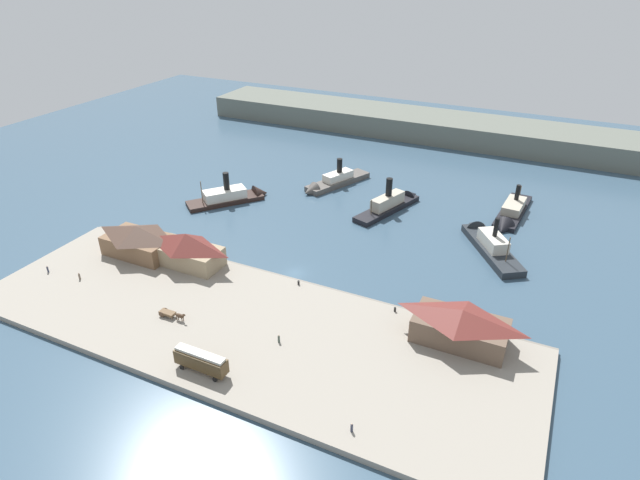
{
  "coord_description": "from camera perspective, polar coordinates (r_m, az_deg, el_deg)",
  "views": [
    {
      "loc": [
        47.75,
        -87.14,
        63.37
      ],
      "look_at": [
        -0.02,
        12.94,
        2.0
      ],
      "focal_mm": 29.51,
      "sensor_mm": 36.0,
      "label": 1
    }
  ],
  "objects": [
    {
      "name": "ground_plane",
      "position": [
        117.85,
        -2.71,
        -3.6
      ],
      "size": [
        320.0,
        320.0,
        0.0
      ],
      "primitive_type": "plane",
      "color": "#385166"
    },
    {
      "name": "quay_promenade",
      "position": [
        102.29,
        -8.57,
        -9.28
      ],
      "size": [
        110.0,
        36.0,
        1.2
      ],
      "primitive_type": "cube",
      "color": "gray",
      "rests_on": "ground"
    },
    {
      "name": "seawall_edge",
      "position": [
        114.94,
        -3.56,
        -4.26
      ],
      "size": [
        110.0,
        0.8,
        1.0
      ],
      "primitive_type": "cube",
      "color": "slate",
      "rests_on": "ground"
    },
    {
      "name": "ferry_shed_customs_shed",
      "position": [
        128.04,
        -19.07,
        0.03
      ],
      "size": [
        16.06,
        9.42,
        7.17
      ],
      "color": "brown",
      "rests_on": "quay_promenade"
    },
    {
      "name": "ferry_shed_central_terminal",
      "position": [
        120.46,
        -14.2,
        -0.93
      ],
      "size": [
        15.76,
        7.84,
        7.72
      ],
      "color": "#998466",
      "rests_on": "quay_promenade"
    },
    {
      "name": "ferry_shed_east_terminal",
      "position": [
        98.23,
        15.0,
        -8.93
      ],
      "size": [
        16.81,
        8.97,
        6.8
      ],
      "color": "brown",
      "rests_on": "quay_promenade"
    },
    {
      "name": "street_tram",
      "position": [
        91.75,
        -12.79,
        -12.61
      ],
      "size": [
        9.61,
        2.46,
        4.01
      ],
      "color": "#4C381E",
      "rests_on": "quay_promenade"
    },
    {
      "name": "horse_cart",
      "position": [
        105.76,
        -15.79,
        -7.71
      ],
      "size": [
        6.02,
        1.56,
        1.87
      ],
      "color": "brown",
      "rests_on": "quay_promenade"
    },
    {
      "name": "pedestrian_by_tram",
      "position": [
        96.6,
        -4.49,
        -10.63
      ],
      "size": [
        0.4,
        0.4,
        1.63
      ],
      "color": "#3D4C42",
      "rests_on": "quay_promenade"
    },
    {
      "name": "pedestrian_standing_center",
      "position": [
        81.98,
        3.46,
        -19.66
      ],
      "size": [
        0.39,
        0.39,
        1.6
      ],
      "color": "#33384C",
      "rests_on": "quay_promenade"
    },
    {
      "name": "pedestrian_near_east_shed",
      "position": [
        130.01,
        -27.43,
        -2.84
      ],
      "size": [
        0.39,
        0.39,
        1.58
      ],
      "color": "#33384C",
      "rests_on": "quay_promenade"
    },
    {
      "name": "pedestrian_near_cart",
      "position": [
        124.34,
        -24.64,
        -3.6
      ],
      "size": [
        0.39,
        0.39,
        1.59
      ],
      "color": "#6B5B4C",
      "rests_on": "quay_promenade"
    },
    {
      "name": "mooring_post_center_east",
      "position": [
        104.8,
        8.13,
        -7.46
      ],
      "size": [
        0.44,
        0.44,
        0.9
      ],
      "primitive_type": "cylinder",
      "color": "black",
      "rests_on": "quay_promenade"
    },
    {
      "name": "mooring_post_east",
      "position": [
        141.51,
        -22.06,
        0.82
      ],
      "size": [
        0.44,
        0.44,
        0.9
      ],
      "primitive_type": "cylinder",
      "color": "black",
      "rests_on": "quay_promenade"
    },
    {
      "name": "mooring_post_west",
      "position": [
        111.63,
        -2.34,
        -4.63
      ],
      "size": [
        0.44,
        0.44,
        0.9
      ],
      "primitive_type": "cylinder",
      "color": "black",
      "rests_on": "quay_promenade"
    },
    {
      "name": "ferry_approaching_east",
      "position": [
        148.11,
        7.93,
        4.04
      ],
      "size": [
        12.67,
        25.89,
        11.11
      ],
      "color": "black",
      "rests_on": "ground"
    },
    {
      "name": "ferry_near_quay",
      "position": [
        133.57,
        17.65,
        -0.13
      ],
      "size": [
        18.86,
        24.38,
        10.93
      ],
      "color": "#23282D",
      "rests_on": "ground"
    },
    {
      "name": "ferry_mid_harbor",
      "position": [
        153.3,
        -9.2,
        4.75
      ],
      "size": [
        19.43,
        21.96,
        11.14
      ],
      "color": "black",
      "rests_on": "ground"
    },
    {
      "name": "ferry_outer_harbor",
      "position": [
        160.7,
        1.24,
        6.26
      ],
      "size": [
        14.29,
        24.66,
        9.78
      ],
      "color": "#514C47",
      "rests_on": "ground"
    },
    {
      "name": "ferry_moored_west",
      "position": [
        150.0,
        19.93,
        2.61
      ],
      "size": [
        7.6,
        25.98,
        9.71
      ],
      "color": "black",
      "rests_on": "ground"
    },
    {
      "name": "far_headland",
      "position": [
        211.35,
        11.68,
        12.06
      ],
      "size": [
        180.0,
        24.0,
        8.0
      ],
      "primitive_type": "cube",
      "color": "#60665B",
      "rests_on": "ground"
    }
  ]
}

